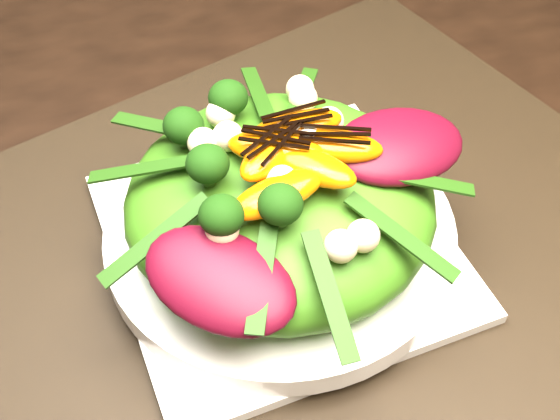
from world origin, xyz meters
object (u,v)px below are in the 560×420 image
object	(u,v)px
lettuce_mound	(280,201)
orange_segment	(272,136)
dining_table	(165,154)
plate_base	(280,245)
placemat	(280,250)
salad_bowl	(280,233)

from	to	relation	value
lettuce_mound	orange_segment	bearing A→B (deg)	88.97
dining_table	plate_base	world-z (taller)	dining_table
placemat	orange_segment	bearing A→B (deg)	88.97
lettuce_mound	salad_bowl	bearing A→B (deg)	0.00
placemat	plate_base	world-z (taller)	plate_base
placemat	plate_base	xyz separation A→B (m)	(-0.00, 0.00, 0.01)
dining_table	placemat	xyz separation A→B (m)	(0.06, -0.15, 0.02)
lettuce_mound	orange_segment	world-z (taller)	orange_segment
lettuce_mound	plate_base	bearing A→B (deg)	0.00
dining_table	lettuce_mound	xyz separation A→B (m)	(0.06, -0.15, 0.08)
placemat	orange_segment	xyz separation A→B (m)	(0.00, 0.02, 0.10)
placemat	plate_base	distance (m)	0.01
dining_table	placemat	size ratio (longest dim) A/B	2.85
dining_table	lettuce_mound	size ratio (longest dim) A/B	7.61
dining_table	salad_bowl	bearing A→B (deg)	-69.03
salad_bowl	lettuce_mound	xyz separation A→B (m)	(0.00, 0.00, 0.03)
placemat	lettuce_mound	world-z (taller)	lettuce_mound
dining_table	salad_bowl	size ratio (longest dim) A/B	6.52
dining_table	placemat	bearing A→B (deg)	-69.03
orange_segment	dining_table	bearing A→B (deg)	113.81
dining_table	plate_base	bearing A→B (deg)	-69.03
orange_segment	placemat	bearing A→B (deg)	-91.03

